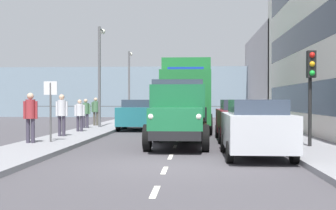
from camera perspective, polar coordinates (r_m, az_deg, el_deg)
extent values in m
plane|color=#423F44|center=(20.60, 1.54, -4.09)|extent=(80.00, 80.00, 0.00)
cube|color=gray|center=(20.94, 14.36, -3.82)|extent=(2.31, 39.03, 0.15)
cube|color=gray|center=(21.27, -11.07, -3.75)|extent=(2.31, 39.03, 0.15)
cube|color=silver|center=(8.23, -1.72, -11.30)|extent=(0.12, 1.10, 0.01)
cube|color=silver|center=(10.64, -0.47, -8.56)|extent=(0.12, 1.10, 0.01)
cube|color=silver|center=(13.09, 0.32, -6.81)|extent=(0.12, 1.10, 0.01)
cube|color=silver|center=(15.97, 0.93, -5.46)|extent=(0.12, 1.10, 0.01)
cube|color=silver|center=(18.43, 1.29, -4.64)|extent=(0.12, 1.10, 0.01)
cube|color=silver|center=(20.85, 1.57, -4.02)|extent=(0.12, 1.10, 0.01)
cube|color=silver|center=(23.53, 1.81, -3.48)|extent=(0.12, 1.10, 0.01)
cube|color=silver|center=(26.37, 2.01, -3.03)|extent=(0.12, 1.10, 0.01)
cube|color=silver|center=(29.16, 2.17, -2.68)|extent=(0.12, 1.10, 0.01)
cube|color=silver|center=(31.87, 2.29, -2.39)|extent=(0.12, 1.10, 0.01)
cube|color=silver|center=(34.21, 2.39, -2.18)|extent=(0.12, 1.10, 0.01)
cube|color=silver|center=(36.60, 2.47, -2.00)|extent=(0.12, 1.10, 0.01)
cube|color=#2D3847|center=(20.77, 17.78, 0.89)|extent=(0.08, 18.16, 1.40)
cube|color=#2D3847|center=(21.00, 17.81, 9.10)|extent=(0.08, 18.16, 1.40)
cube|color=#B7B2B7|center=(38.60, 16.49, 3.57)|extent=(7.04, 14.51, 7.36)
cube|color=gray|center=(43.04, 2.65, 1.73)|extent=(80.00, 0.80, 5.00)
cylinder|color=#4C5156|center=(41.02, 19.57, -0.91)|extent=(0.08, 0.08, 1.20)
cylinder|color=#4C5156|center=(40.51, 16.84, -0.92)|extent=(0.08, 0.08, 1.20)
cylinder|color=#4C5156|center=(40.10, 14.06, -0.93)|extent=(0.08, 0.08, 1.20)
cylinder|color=#4C5156|center=(39.79, 11.23, -0.94)|extent=(0.08, 0.08, 1.20)
cylinder|color=#4C5156|center=(39.58, 8.36, -0.94)|extent=(0.08, 0.08, 1.20)
cylinder|color=#4C5156|center=(39.46, 5.46, -0.94)|extent=(0.08, 0.08, 1.20)
cylinder|color=#4C5156|center=(39.45, 2.56, -0.94)|extent=(0.08, 0.08, 1.20)
cylinder|color=#4C5156|center=(39.54, -0.34, -0.93)|extent=(0.08, 0.08, 1.20)
cylinder|color=#4C5156|center=(39.73, -3.22, -0.93)|extent=(0.08, 0.08, 1.20)
cylinder|color=#4C5156|center=(40.02, -6.07, -0.92)|extent=(0.08, 0.08, 1.20)
cylinder|color=#4C5156|center=(40.40, -8.86, -0.91)|extent=(0.08, 0.08, 1.20)
cylinder|color=#4C5156|center=(40.88, -11.60, -0.89)|extent=(0.08, 0.08, 1.20)
cylinder|color=#4C5156|center=(41.46, -14.27, -0.88)|extent=(0.08, 0.08, 1.20)
cylinder|color=#4C5156|center=(42.11, -16.86, -0.86)|extent=(0.08, 0.08, 1.20)
cube|color=#4C5156|center=(39.44, 2.56, -0.18)|extent=(28.00, 0.08, 0.08)
cube|color=black|center=(16.08, 1.36, -3.29)|extent=(1.64, 5.60, 0.30)
cube|color=#196038|center=(14.21, 1.06, -1.79)|extent=(1.72, 1.90, 0.70)
cube|color=silver|center=(13.31, 0.88, -2.08)|extent=(1.16, 0.08, 0.56)
sphere|color=white|center=(13.29, 4.05, -1.53)|extent=(0.20, 0.20, 0.20)
sphere|color=white|center=(13.36, -2.27, -1.51)|extent=(0.20, 0.20, 0.20)
cube|color=#196038|center=(15.70, 1.31, 0.55)|extent=(1.93, 1.34, 1.15)
cube|color=#2D3847|center=(15.71, 1.31, 2.28)|extent=(1.78, 1.23, 0.56)
cube|color=#2D2319|center=(17.40, 1.53, -2.22)|extent=(2.10, 2.80, 0.16)
cube|color=black|center=(17.38, 4.86, -1.17)|extent=(0.08, 2.80, 0.56)
cube|color=black|center=(17.46, -1.78, -1.16)|extent=(0.08, 2.80, 0.56)
cylinder|color=black|center=(14.41, 4.94, -4.35)|extent=(0.24, 0.90, 0.90)
cylinder|color=black|center=(14.49, -2.74, -4.32)|extent=(0.24, 0.90, 0.90)
cylinder|color=black|center=(17.61, 4.70, -3.43)|extent=(0.24, 0.90, 0.90)
cylinder|color=black|center=(17.68, -1.58, -3.41)|extent=(0.24, 0.90, 0.90)
cube|color=#1E7033|center=(21.02, 2.32, 0.97)|extent=(2.40, 2.21, 2.60)
cube|color=#2D3847|center=(21.03, 2.32, 2.53)|extent=(2.20, 2.04, 0.80)
cube|color=#1933B2|center=(21.08, 2.32, 4.78)|extent=(1.75, 0.20, 0.16)
cube|color=#1E7033|center=(25.03, 2.53, 2.19)|extent=(2.50, 5.95, 3.00)
cube|color=black|center=(24.10, 2.48, -1.73)|extent=(2.00, 8.07, 0.36)
cylinder|color=black|center=(21.15, 5.44, -2.55)|extent=(0.28, 1.04, 1.04)
cylinder|color=black|center=(21.20, -0.79, -2.54)|extent=(0.28, 1.04, 1.04)
cylinder|color=black|center=(24.75, 5.18, -2.08)|extent=(0.28, 1.04, 1.04)
cylinder|color=black|center=(24.80, -0.15, -2.08)|extent=(0.28, 1.04, 1.04)
cylinder|color=black|center=(26.87, 5.06, -1.87)|extent=(0.28, 1.04, 1.04)
cylinder|color=black|center=(26.92, 0.15, -1.86)|extent=(0.28, 1.04, 1.04)
cube|color=#B7BABF|center=(13.20, 11.40, -3.29)|extent=(1.81, 4.04, 1.00)
cube|color=#2D3847|center=(12.97, 11.53, -0.22)|extent=(1.48, 2.22, 0.42)
cylinder|color=black|center=(14.40, 7.32, -4.95)|extent=(0.18, 0.60, 0.60)
cylinder|color=black|center=(14.61, 14.08, -4.88)|extent=(0.18, 0.60, 0.60)
cylinder|color=black|center=(11.92, 8.10, -6.13)|extent=(0.18, 0.60, 0.60)
cylinder|color=black|center=(12.17, 16.23, -6.01)|extent=(0.18, 0.60, 0.60)
cube|color=maroon|center=(18.43, 9.19, -2.16)|extent=(1.68, 4.15, 1.00)
cube|color=#2D3847|center=(18.21, 9.25, 0.04)|extent=(1.38, 2.28, 0.42)
cylinder|color=black|center=(19.69, 6.50, -3.44)|extent=(0.18, 0.60, 0.60)
cylinder|color=black|center=(19.83, 11.13, -3.42)|extent=(0.18, 0.60, 0.60)
cylinder|color=black|center=(17.13, 6.93, -4.05)|extent=(0.18, 0.60, 0.60)
cylinder|color=black|center=(17.29, 12.24, -4.02)|extent=(0.18, 0.60, 0.60)
cube|color=#1E6670|center=(24.64, -4.02, -1.44)|extent=(1.88, 3.92, 1.00)
cube|color=#2D3847|center=(24.82, -3.96, 0.21)|extent=(1.54, 2.16, 0.42)
cylinder|color=black|center=(23.35, -2.24, -2.79)|extent=(0.18, 0.60, 0.60)
cylinder|color=black|center=(23.60, -6.56, -2.75)|extent=(0.18, 0.60, 0.60)
cylinder|color=black|center=(25.76, -1.69, -2.46)|extent=(0.18, 0.60, 0.60)
cylinder|color=black|center=(25.99, -5.61, -2.44)|extent=(0.18, 0.60, 0.60)
cube|color=white|center=(30.11, -2.62, -1.06)|extent=(1.86, 4.28, 1.00)
cube|color=#2D3847|center=(30.30, -2.58, 0.30)|extent=(1.53, 2.36, 0.42)
cylinder|color=black|center=(28.72, -1.15, -2.14)|extent=(0.18, 0.60, 0.60)
cylinder|color=black|center=(28.93, -4.65, -2.12)|extent=(0.18, 0.60, 0.60)
cylinder|color=black|center=(31.37, -0.74, -1.90)|extent=(0.18, 0.60, 0.60)
cylinder|color=black|center=(31.55, -3.95, -1.89)|extent=(0.18, 0.60, 0.60)
cylinder|color=#383342|center=(16.49, -17.30, -3.25)|extent=(0.14, 0.14, 0.88)
cylinder|color=#383342|center=(16.55, -17.88, -3.24)|extent=(0.14, 0.14, 0.88)
cylinder|color=maroon|center=(16.49, -17.60, -0.51)|extent=(0.34, 0.34, 0.70)
cylinder|color=maroon|center=(16.41, -16.89, -0.63)|extent=(0.09, 0.09, 0.64)
cylinder|color=maroon|center=(16.57, -18.31, -0.63)|extent=(0.09, 0.09, 0.64)
sphere|color=tan|center=(16.48, -17.61, 1.12)|extent=(0.24, 0.24, 0.24)
cylinder|color=#383342|center=(19.22, -13.51, -2.70)|extent=(0.14, 0.14, 0.87)
cylinder|color=#383342|center=(19.28, -14.02, -2.69)|extent=(0.14, 0.14, 0.87)
cylinder|color=silver|center=(19.22, -13.77, -0.37)|extent=(0.34, 0.34, 0.69)
cylinder|color=silver|center=(19.15, -13.15, -0.48)|extent=(0.09, 0.09, 0.63)
cylinder|color=silver|center=(19.29, -14.40, -0.47)|extent=(0.09, 0.09, 0.63)
sphere|color=tan|center=(19.22, -13.78, 1.00)|extent=(0.24, 0.24, 0.24)
cylinder|color=#383342|center=(21.95, -11.28, -2.41)|extent=(0.14, 0.14, 0.76)
cylinder|color=#383342|center=(22.00, -11.73, -2.41)|extent=(0.14, 0.14, 0.76)
cylinder|color=silver|center=(21.95, -11.51, -0.63)|extent=(0.34, 0.34, 0.61)
cylinder|color=silver|center=(21.89, -10.96, -0.71)|extent=(0.09, 0.09, 0.56)
cylinder|color=silver|center=(22.01, -12.06, -0.70)|extent=(0.09, 0.09, 0.56)
sphere|color=tan|center=(21.94, -11.51, 0.43)|extent=(0.21, 0.21, 0.21)
cylinder|color=#383342|center=(24.60, -10.54, -2.06)|extent=(0.14, 0.14, 0.78)
cylinder|color=#383342|center=(24.64, -10.94, -2.06)|extent=(0.14, 0.14, 0.78)
cylinder|color=#47724C|center=(24.60, -10.74, -0.43)|extent=(0.34, 0.34, 0.62)
cylinder|color=#47724C|center=(24.54, -10.25, -0.50)|extent=(0.09, 0.09, 0.57)
cylinder|color=#47724C|center=(24.65, -11.24, -0.50)|extent=(0.09, 0.09, 0.57)
sphere|color=tan|center=(24.59, -10.75, 0.54)|extent=(0.21, 0.21, 0.21)
cylinder|color=#4C473D|center=(26.86, -9.27, -1.79)|extent=(0.14, 0.14, 0.82)
cylinder|color=#4C473D|center=(26.90, -9.65, -1.78)|extent=(0.14, 0.14, 0.82)
cylinder|color=#47724C|center=(26.85, -9.46, -0.21)|extent=(0.34, 0.34, 0.65)
cylinder|color=#47724C|center=(26.81, -9.00, -0.28)|extent=(0.09, 0.09, 0.60)
cylinder|color=#47724C|center=(26.91, -9.92, -0.28)|extent=(0.09, 0.09, 0.60)
sphere|color=tan|center=(26.85, -9.46, 0.72)|extent=(0.22, 0.22, 0.22)
cylinder|color=black|center=(15.41, 18.12, 0.79)|extent=(0.12, 0.12, 3.20)
cube|color=black|center=(15.32, 18.27, 5.10)|extent=(0.28, 0.24, 0.90)
sphere|color=red|center=(15.23, 18.39, 6.25)|extent=(0.18, 0.18, 0.18)
sphere|color=orange|center=(15.20, 18.38, 5.13)|extent=(0.18, 0.18, 0.18)
sphere|color=green|center=(15.18, 18.38, 4.00)|extent=(0.18, 0.18, 0.18)
cylinder|color=#59595B|center=(25.33, -8.99, 3.67)|extent=(0.16, 0.16, 5.78)
cylinder|color=#59595B|center=(26.07, -8.78, 9.76)|extent=(0.10, 0.90, 0.10)
sphere|color=silver|center=(26.49, -8.56, 9.50)|extent=(0.32, 0.32, 0.32)
cylinder|color=#59595B|center=(36.20, -5.13, 2.63)|extent=(0.16, 0.16, 5.59)
cylinder|color=#59595B|center=(36.84, -5.03, 6.80)|extent=(0.10, 0.90, 0.10)
sphere|color=silver|center=(37.27, -4.92, 6.65)|extent=(0.32, 0.32, 0.32)
cylinder|color=#4C4C4C|center=(16.71, -15.15, -0.93)|extent=(0.07, 0.07, 2.20)
cube|color=silver|center=(16.71, -15.15, 2.16)|extent=(0.50, 0.04, 0.50)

